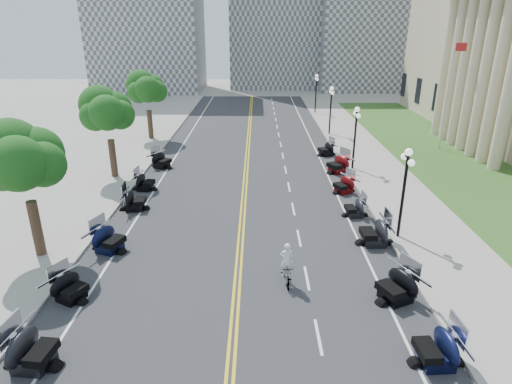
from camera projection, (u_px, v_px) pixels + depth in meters
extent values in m
plane|color=gray|center=(238.00, 278.00, 19.75)|extent=(160.00, 160.00, 0.00)
cube|color=#333335|center=(244.00, 197.00, 29.07)|extent=(16.00, 90.00, 0.01)
cube|color=yellow|center=(242.00, 197.00, 29.06)|extent=(0.12, 90.00, 0.00)
cube|color=yellow|center=(246.00, 197.00, 29.06)|extent=(0.12, 90.00, 0.00)
cube|color=white|center=(338.00, 197.00, 29.05)|extent=(0.12, 90.00, 0.00)
cube|color=white|center=(150.00, 197.00, 29.08)|extent=(0.12, 90.00, 0.00)
cube|color=white|center=(318.00, 336.00, 16.00)|extent=(0.12, 2.00, 0.00)
cube|color=white|center=(307.00, 278.00, 19.73)|extent=(0.12, 2.00, 0.00)
cube|color=white|center=(299.00, 238.00, 23.46)|extent=(0.12, 2.00, 0.00)
cube|color=white|center=(293.00, 209.00, 27.19)|extent=(0.12, 2.00, 0.00)
cube|color=white|center=(289.00, 187.00, 30.92)|extent=(0.12, 2.00, 0.00)
cube|color=white|center=(286.00, 170.00, 34.65)|extent=(0.12, 2.00, 0.00)
cube|color=white|center=(283.00, 156.00, 38.38)|extent=(0.12, 2.00, 0.00)
cube|color=white|center=(281.00, 144.00, 42.11)|extent=(0.12, 2.00, 0.00)
cube|color=white|center=(279.00, 135.00, 45.84)|extent=(0.12, 2.00, 0.00)
cube|color=white|center=(277.00, 127.00, 49.57)|extent=(0.12, 2.00, 0.00)
cube|color=white|center=(276.00, 120.00, 53.29)|extent=(0.12, 2.00, 0.00)
cube|color=white|center=(274.00, 113.00, 57.02)|extent=(0.12, 2.00, 0.00)
cube|color=white|center=(273.00, 108.00, 60.75)|extent=(0.12, 2.00, 0.00)
cube|color=white|center=(273.00, 103.00, 64.48)|extent=(0.12, 2.00, 0.00)
cube|color=white|center=(272.00, 99.00, 68.21)|extent=(0.12, 2.00, 0.00)
cube|color=#9E9991|center=(398.00, 196.00, 29.01)|extent=(5.00, 90.00, 0.15)
cube|color=#9E9991|center=(90.00, 196.00, 29.07)|extent=(5.00, 90.00, 0.15)
cube|color=#356023|center=(451.00, 162.00, 36.46)|extent=(9.00, 60.00, 0.10)
cube|color=gray|center=(147.00, 13.00, 72.89)|extent=(18.00, 14.00, 26.00)
cube|color=gray|center=(274.00, 2.00, 77.70)|extent=(16.00, 12.00, 30.00)
cube|color=gray|center=(375.00, 26.00, 76.30)|extent=(20.00, 14.00, 22.00)
imported|color=#A51414|center=(286.00, 274.00, 19.14)|extent=(0.60, 1.74, 1.03)
imported|color=silver|center=(287.00, 247.00, 18.65)|extent=(0.62, 0.40, 1.69)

